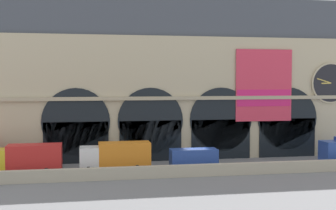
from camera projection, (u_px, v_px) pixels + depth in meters
name	position (u px, v px, depth m)	size (l,w,h in m)	color
ground_plane	(196.00, 168.00, 49.97)	(200.00, 200.00, 0.00)	slate
quay_parapet_wall	(206.00, 170.00, 45.57)	(90.00, 0.70, 1.22)	#B2A891
station_building	(183.00, 81.00, 56.39)	(45.91, 4.51, 20.14)	#BCAD8C
box_truck_west	(26.00, 158.00, 46.22)	(7.50, 2.91, 3.12)	gold
box_truck_midwest	(116.00, 156.00, 47.84)	(7.50, 2.91, 3.12)	white
van_center	(194.00, 157.00, 49.35)	(5.20, 2.48, 2.20)	#28479E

